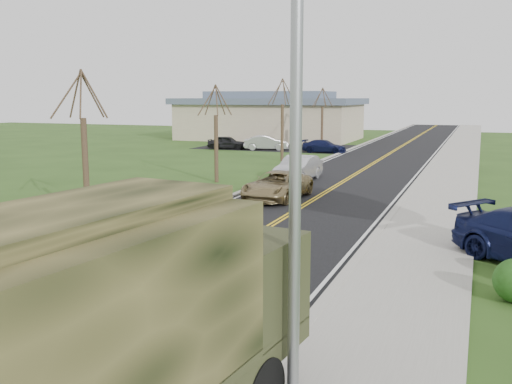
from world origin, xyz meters
The scene contains 17 objects.
ground centered at (0.00, 0.00, 0.00)m, with size 160.00×160.00×0.00m, color #2A4617.
road centered at (0.00, 40.00, 0.01)m, with size 8.00×120.00×0.01m, color black.
curb_right centered at (4.15, 40.00, 0.06)m, with size 0.30×120.00×0.12m, color #9E998E.
sidewalk_right centered at (5.90, 40.00, 0.05)m, with size 3.20×120.00×0.10m, color #9E998E.
curb_left centered at (-4.15, 40.00, 0.05)m, with size 0.30×120.00×0.10m, color #9E998E.
street_light centered at (4.90, -0.50, 4.43)m, with size 1.65×0.22×8.00m.
bare_tree_a centered at (-7.00, 10.00, 2.63)m, with size 1.93×2.26×6.08m.
bare_tree_b centered at (-7.00, 22.00, 2.48)m, with size 1.83×2.14×5.73m.
bare_tree_c centered at (-7.00, 34.00, 2.78)m, with size 2.04×2.39×6.42m.
bare_tree_d centered at (-7.00, 46.00, 2.55)m, with size 1.88×2.20×5.91m.
commercial_building centered at (-15.98, 55.97, 2.69)m, with size 25.50×21.50×5.65m.
military_truck centered at (3.17, -3.19, 2.17)m, with size 3.52×7.85×3.79m.
suv_champagne centered at (-1.74, 17.91, 0.69)m, with size 2.28×4.94×1.37m, color #8D7A4F.
sedan_silver centered at (-2.62, 24.23, 0.76)m, with size 1.61×4.62×1.52m, color silver.
lot_car_dark centered at (-15.35, 42.00, 0.65)m, with size 1.53×3.81×1.30m, color black.
lot_car_silver centered at (-11.52, 42.50, 0.70)m, with size 1.48×4.23×1.39m, color #B4B4B9.
lot_car_navy centered at (-5.70, 42.04, 0.58)m, with size 1.63×4.01×1.16m, color #0F143A.
Camera 1 is at (7.48, -8.34, 5.01)m, focal length 40.00 mm.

